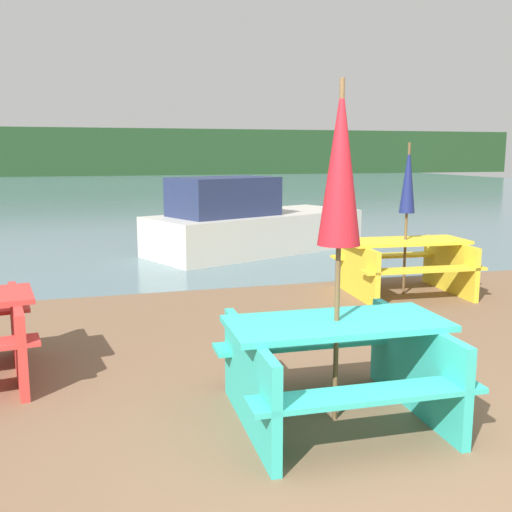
% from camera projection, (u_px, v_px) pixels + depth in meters
% --- Properties ---
extents(ground_plane, '(60.00, 60.00, 0.00)m').
position_uv_depth(ground_plane, '(424.00, 502.00, 3.36)').
color(ground_plane, brown).
extents(water, '(60.00, 50.00, 0.00)m').
position_uv_depth(water, '(116.00, 189.00, 32.26)').
color(water, slate).
rests_on(water, ground_plane).
extents(far_treeline, '(80.00, 1.60, 4.00)m').
position_uv_depth(far_treeline, '(102.00, 152.00, 50.85)').
color(far_treeline, '#1E3D1E').
rests_on(far_treeline, water).
extents(picnic_table_teal, '(1.61, 1.43, 0.75)m').
position_uv_depth(picnic_table_teal, '(336.00, 361.00, 4.33)').
color(picnic_table_teal, '#33B7A8').
rests_on(picnic_table_teal, ground_plane).
extents(picnic_table_yellow, '(1.75, 1.48, 0.76)m').
position_uv_depth(picnic_table_yellow, '(405.00, 261.00, 8.23)').
color(picnic_table_yellow, yellow).
rests_on(picnic_table_yellow, ground_plane).
extents(umbrella_navy, '(0.21, 0.21, 2.07)m').
position_uv_depth(umbrella_navy, '(408.00, 180.00, 8.04)').
color(umbrella_navy, brown).
rests_on(umbrella_navy, ground_plane).
extents(umbrella_crimson, '(0.30, 0.30, 2.43)m').
position_uv_depth(umbrella_crimson, '(340.00, 166.00, 4.09)').
color(umbrella_crimson, brown).
rests_on(umbrella_crimson, ground_plane).
extents(boat, '(4.62, 3.22, 1.48)m').
position_uv_depth(boat, '(249.00, 225.00, 11.68)').
color(boat, beige).
rests_on(boat, water).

